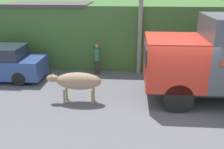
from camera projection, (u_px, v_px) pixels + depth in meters
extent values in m
plane|color=slate|center=(175.00, 107.00, 10.04)|extent=(60.00, 60.00, 0.00)
cube|color=#426B33|center=(160.00, 31.00, 16.13)|extent=(32.00, 5.95, 3.40)
cube|color=#99ADB7|center=(52.00, 35.00, 15.01)|extent=(4.19, 2.40, 3.30)
cube|color=#4C4742|center=(50.00, 4.00, 14.43)|extent=(4.49, 2.70, 0.16)
cube|color=red|center=(173.00, 61.00, 10.20)|extent=(2.16, 2.50, 1.81)
cube|color=#232D38|center=(145.00, 52.00, 10.17)|extent=(0.04, 2.12, 0.63)
cylinder|color=black|center=(178.00, 96.00, 9.64)|extent=(1.11, 0.55, 1.11)
ellipsoid|color=#9E7F60|center=(79.00, 81.00, 10.21)|extent=(1.79, 0.68, 0.68)
ellipsoid|color=#9E7F60|center=(53.00, 78.00, 10.25)|extent=(0.50, 0.29, 0.29)
cone|color=#B7AD93|center=(52.00, 76.00, 10.10)|extent=(0.06, 0.06, 0.11)
cone|color=#B7AD93|center=(53.00, 74.00, 10.31)|extent=(0.06, 0.06, 0.11)
cylinder|color=#9E7F60|center=(64.00, 97.00, 10.28)|extent=(0.09, 0.09, 0.55)
cylinder|color=#9E7F60|center=(67.00, 93.00, 10.63)|extent=(0.09, 0.09, 0.55)
cylinder|color=#9E7F60|center=(92.00, 98.00, 10.20)|extent=(0.09, 0.09, 0.55)
cylinder|color=#9E7F60|center=(94.00, 94.00, 10.55)|extent=(0.09, 0.09, 0.55)
cylinder|color=black|center=(20.00, 78.00, 12.09)|extent=(0.66, 0.29, 0.66)
cube|color=#38332D|center=(97.00, 67.00, 13.55)|extent=(0.28, 0.25, 0.74)
cylinder|color=#33724C|center=(97.00, 54.00, 13.32)|extent=(0.38, 0.38, 0.64)
sphere|color=#A87A56|center=(97.00, 46.00, 13.18)|extent=(0.21, 0.21, 0.21)
cylinder|color=gray|center=(140.00, 19.00, 12.87)|extent=(0.22, 0.22, 5.61)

